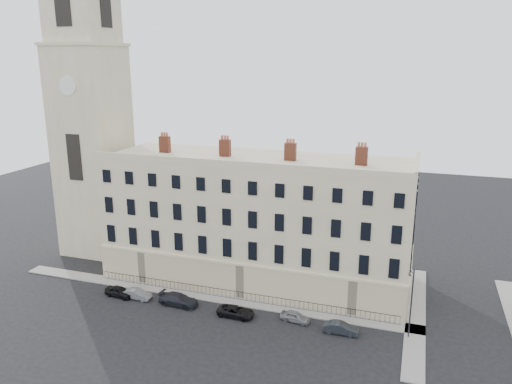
{
  "coord_description": "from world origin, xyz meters",
  "views": [
    {
      "loc": [
        11.93,
        -42.32,
        26.36
      ],
      "look_at": [
        -5.46,
        10.0,
        11.48
      ],
      "focal_mm": 35.0,
      "sensor_mm": 36.0,
      "label": 1
    }
  ],
  "objects_px": {
    "car_f": "(341,328)",
    "car_e": "(295,317)",
    "car_c": "(178,300)",
    "car_a": "(119,292)",
    "car_d": "(236,312)",
    "car_b": "(137,294)",
    "streetlamp": "(411,301)"
  },
  "relations": [
    {
      "from": "car_f",
      "to": "car_e",
      "type": "bearing_deg",
      "value": 78.93
    },
    {
      "from": "car_c",
      "to": "car_f",
      "type": "height_order",
      "value": "car_c"
    },
    {
      "from": "car_a",
      "to": "car_d",
      "type": "bearing_deg",
      "value": -83.79
    },
    {
      "from": "car_b",
      "to": "car_f",
      "type": "distance_m",
      "value": 23.01
    },
    {
      "from": "car_b",
      "to": "streetlamp",
      "type": "bearing_deg",
      "value": -85.53
    },
    {
      "from": "car_b",
      "to": "car_c",
      "type": "xyz_separation_m",
      "value": [
        5.12,
        0.12,
        0.09
      ]
    },
    {
      "from": "car_a",
      "to": "streetlamp",
      "type": "relative_size",
      "value": 0.48
    },
    {
      "from": "car_c",
      "to": "car_e",
      "type": "xyz_separation_m",
      "value": [
        13.07,
        0.62,
        -0.11
      ]
    },
    {
      "from": "car_b",
      "to": "car_d",
      "type": "relative_size",
      "value": 0.85
    },
    {
      "from": "car_a",
      "to": "car_e",
      "type": "bearing_deg",
      "value": -80.96
    },
    {
      "from": "car_e",
      "to": "car_f",
      "type": "xyz_separation_m",
      "value": [
        4.81,
        -0.85,
        0.03
      ]
    },
    {
      "from": "streetlamp",
      "to": "car_e",
      "type": "bearing_deg",
      "value": 165.78
    },
    {
      "from": "car_f",
      "to": "car_c",
      "type": "bearing_deg",
      "value": 88.21
    },
    {
      "from": "car_d",
      "to": "car_f",
      "type": "relative_size",
      "value": 1.14
    },
    {
      "from": "car_a",
      "to": "car_b",
      "type": "height_order",
      "value": "car_a"
    },
    {
      "from": "car_e",
      "to": "streetlamp",
      "type": "height_order",
      "value": "streetlamp"
    },
    {
      "from": "car_b",
      "to": "car_f",
      "type": "height_order",
      "value": "car_f"
    },
    {
      "from": "car_d",
      "to": "streetlamp",
      "type": "distance_m",
      "value": 17.76
    },
    {
      "from": "car_b",
      "to": "car_f",
      "type": "relative_size",
      "value": 0.97
    },
    {
      "from": "car_a",
      "to": "car_f",
      "type": "height_order",
      "value": "car_a"
    },
    {
      "from": "car_a",
      "to": "car_f",
      "type": "xyz_separation_m",
      "value": [
        25.2,
        0.07,
        -0.03
      ]
    },
    {
      "from": "car_a",
      "to": "car_e",
      "type": "relative_size",
      "value": 1.11
    },
    {
      "from": "car_d",
      "to": "car_a",
      "type": "bearing_deg",
      "value": 91.53
    },
    {
      "from": "car_c",
      "to": "car_f",
      "type": "distance_m",
      "value": 17.88
    },
    {
      "from": "streetlamp",
      "to": "car_d",
      "type": "bearing_deg",
      "value": 168.36
    },
    {
      "from": "car_d",
      "to": "streetlamp",
      "type": "xyz_separation_m",
      "value": [
        17.36,
        1.33,
        3.46
      ]
    },
    {
      "from": "car_c",
      "to": "car_d",
      "type": "xyz_separation_m",
      "value": [
        6.88,
        -0.36,
        -0.1
      ]
    },
    {
      "from": "car_c",
      "to": "car_d",
      "type": "relative_size",
      "value": 1.13
    },
    {
      "from": "car_c",
      "to": "car_f",
      "type": "bearing_deg",
      "value": -87.92
    },
    {
      "from": "car_c",
      "to": "car_f",
      "type": "xyz_separation_m",
      "value": [
        17.88,
        -0.23,
        -0.08
      ]
    },
    {
      "from": "car_a",
      "to": "streetlamp",
      "type": "xyz_separation_m",
      "value": [
        31.57,
        1.27,
        3.42
      ]
    },
    {
      "from": "car_a",
      "to": "car_b",
      "type": "distance_m",
      "value": 2.21
    }
  ]
}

